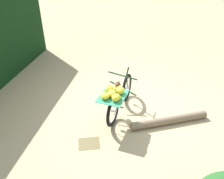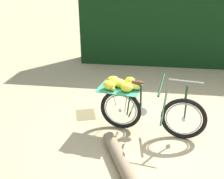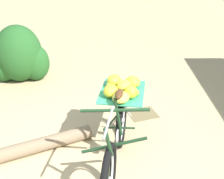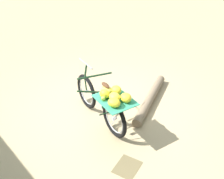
{
  "view_description": "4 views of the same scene",
  "coord_description": "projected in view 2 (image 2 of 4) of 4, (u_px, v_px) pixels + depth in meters",
  "views": [
    {
      "loc": [
        0.92,
        4.61,
        3.48
      ],
      "look_at": [
        0.41,
        0.61,
        0.94
      ],
      "focal_mm": 36.61,
      "sensor_mm": 36.0,
      "label": 1
    },
    {
      "loc": [
        -3.35,
        1.42,
        2.47
      ],
      "look_at": [
        0.32,
        0.75,
        0.79
      ],
      "focal_mm": 40.56,
      "sensor_mm": 36.0,
      "label": 2
    },
    {
      "loc": [
        -0.73,
        -2.31,
        2.44
      ],
      "look_at": [
        0.28,
        0.67,
        0.8
      ],
      "focal_mm": 45.76,
      "sensor_mm": 36.0,
      "label": 3
    },
    {
      "loc": [
        3.66,
        2.45,
        3.33
      ],
      "look_at": [
        0.27,
        0.48,
        0.88
      ],
      "focal_mm": 43.24,
      "sensor_mm": 36.0,
      "label": 4
    }
  ],
  "objects": [
    {
      "name": "leaf_litter_patch",
      "position": [
        86.0,
        114.0,
        4.92
      ],
      "size": [
        0.44,
        0.36,
        0.01
      ],
      "primitive_type": "cube",
      "color": "olive",
      "rests_on": "ground_plane"
    },
    {
      "name": "foliage_hedge",
      "position": [
        175.0,
        22.0,
        7.35
      ],
      "size": [
        2.57,
        5.5,
        2.49
      ],
      "primitive_type": "cube",
      "rotation": [
        0.0,
        0.0,
        1.25
      ],
      "color": "black",
      "rests_on": "ground_plane"
    },
    {
      "name": "fallen_log",
      "position": [
        129.0,
        176.0,
        3.29
      ],
      "size": [
        1.85,
        0.41,
        0.18
      ],
      "primitive_type": "cylinder",
      "rotation": [
        0.0,
        1.57,
        0.12
      ],
      "color": "#7F6B51",
      "rests_on": "ground_plane"
    },
    {
      "name": "ground_plane",
      "position": [
        159.0,
        136.0,
        4.25
      ],
      "size": [
        60.0,
        60.0,
        0.0
      ],
      "primitive_type": "plane",
      "color": "tan"
    },
    {
      "name": "bicycle",
      "position": [
        142.0,
        104.0,
        4.19
      ],
      "size": [
        1.09,
        1.72,
        1.03
      ],
      "rotation": [
        0.0,
        0.0,
        -2.05
      ],
      "color": "black",
      "rests_on": "ground_plane"
    }
  ]
}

